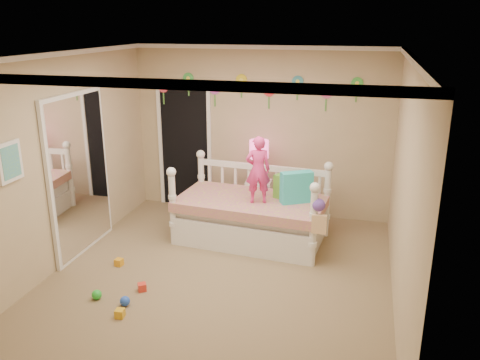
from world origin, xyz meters
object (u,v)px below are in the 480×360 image
(child, at_px, (258,170))
(daybed, at_px, (251,203))
(nightstand, at_px, (258,201))
(table_lamp, at_px, (259,154))

(child, bearing_deg, daybed, -64.00)
(nightstand, distance_m, table_lamp, 0.73)
(nightstand, bearing_deg, daybed, -89.26)
(child, relative_size, table_lamp, 1.45)
(table_lamp, bearing_deg, child, -78.38)
(table_lamp, bearing_deg, nightstand, 0.00)
(daybed, bearing_deg, child, -40.98)
(child, bearing_deg, table_lamp, -96.44)
(daybed, relative_size, table_lamp, 3.24)
(daybed, distance_m, table_lamp, 0.88)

